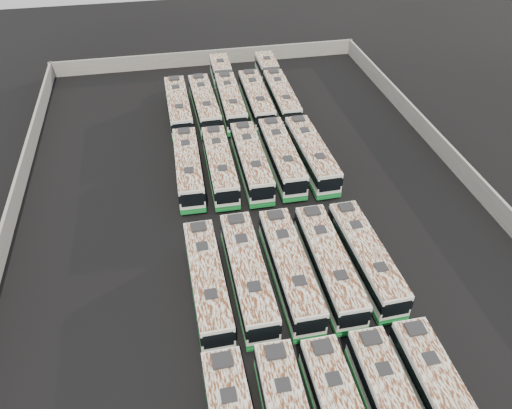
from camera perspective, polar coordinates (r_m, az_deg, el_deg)
name	(u,v)px	position (r m, az deg, el deg)	size (l,w,h in m)	color
ground	(255,217)	(47.41, -0.08, -1.41)	(140.00, 140.00, 0.00)	black
perimeter_wall	(255,208)	(46.71, -0.09, -0.38)	(45.20, 73.20, 2.20)	slate
bus_front_far_right	(445,407)	(35.09, 20.78, -20.78)	(2.52, 11.60, 3.27)	silver
bus_midfront_far_left	(207,282)	(39.34, -5.58, -8.77)	(2.60, 11.70, 3.29)	silver
bus_midfront_left	(248,274)	(39.60, -0.97, -7.99)	(2.60, 12.10, 3.41)	silver
bus_midfront_center	(290,269)	(40.10, 3.87, -7.38)	(2.57, 12.01, 3.38)	silver
bus_midfront_right	(328,264)	(40.82, 8.28, -6.77)	(2.55, 11.94, 3.36)	silver
bus_midfront_far_right	(366,257)	(41.99, 12.41, -5.91)	(2.75, 11.65, 3.27)	silver
bus_midback_far_left	(188,168)	(51.45, -7.75, 4.20)	(2.77, 11.77, 3.30)	silver
bus_midback_left	(220,165)	(51.45, -4.15, 4.47)	(2.65, 11.70, 3.29)	silver
bus_midback_center	(251,162)	(51.83, -0.56, 4.93)	(2.64, 12.00, 3.37)	silver
bus_midback_right	(281,157)	(52.65, 2.92, 5.48)	(2.58, 12.03, 3.39)	silver
bus_midback_far_right	(311,154)	(53.27, 6.32, 5.72)	(2.82, 12.10, 3.40)	silver
bus_back_far_left	(178,107)	(62.81, -8.85, 10.94)	(2.58, 11.99, 3.38)	silver
bus_back_left	(204,104)	(63.02, -5.91, 11.30)	(2.77, 12.01, 3.37)	silver
bus_back_center	(227,91)	(66.14, -3.33, 12.81)	(2.86, 18.45, 3.34)	silver
bus_back_right	(256,100)	(63.78, 0.03, 11.88)	(2.72, 12.12, 3.41)	silver
bus_back_far_right	(276,87)	(67.16, 2.33, 13.23)	(2.78, 18.09, 3.27)	silver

